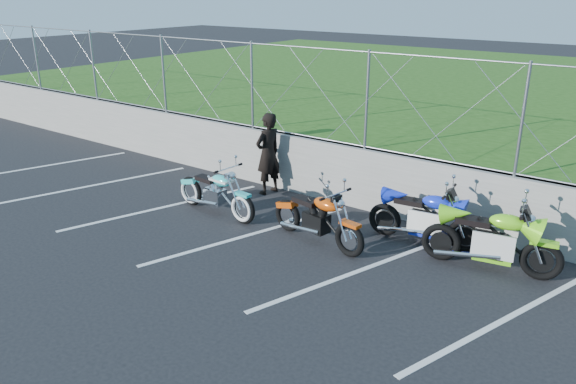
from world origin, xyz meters
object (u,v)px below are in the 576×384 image
Objects in this scene: sportbike_green at (493,242)px; person_standing at (268,154)px; cruiser_turquoise at (217,194)px; sportbike_blue at (426,220)px; naked_orange at (318,220)px.

person_standing reaches higher than sportbike_green.
cruiser_turquoise is 5.41m from sportbike_green.
cruiser_turquoise is at bearing 6.94° from person_standing.
sportbike_green reaches higher than sportbike_blue.
sportbike_green reaches higher than naked_orange.
naked_orange is 2.99m from sportbike_green.
naked_orange is (2.47, 0.06, 0.02)m from cruiser_turquoise.
person_standing is at bearing 156.09° from naked_orange.
sportbike_green is 1.06× the size of sportbike_blue.
cruiser_turquoise is 2.47m from naked_orange.
naked_orange is 1.95m from sportbike_blue.
person_standing reaches higher than cruiser_turquoise.
naked_orange is 0.96× the size of sportbike_green.
sportbike_green is at bearing 25.87° from naked_orange.
person_standing reaches higher than sportbike_blue.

